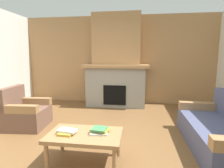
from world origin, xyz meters
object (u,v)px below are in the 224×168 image
object	(u,v)px
fireplace	(116,67)
couch	(221,132)
coffee_table	(85,137)
armchair	(25,113)

from	to	relation	value
fireplace	couch	distance (m)	3.23
fireplace	coffee_table	distance (m)	3.18
armchair	couch	bearing A→B (deg)	-6.67
fireplace	armchair	bearing A→B (deg)	-130.29
fireplace	armchair	distance (m)	2.75
couch	armchair	world-z (taller)	same
armchair	coffee_table	size ratio (longest dim) A/B	0.85
fireplace	coffee_table	xyz separation A→B (m)	(-0.08, -3.08, -0.79)
coffee_table	armchair	bearing A→B (deg)	145.91
coffee_table	fireplace	bearing A→B (deg)	88.60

